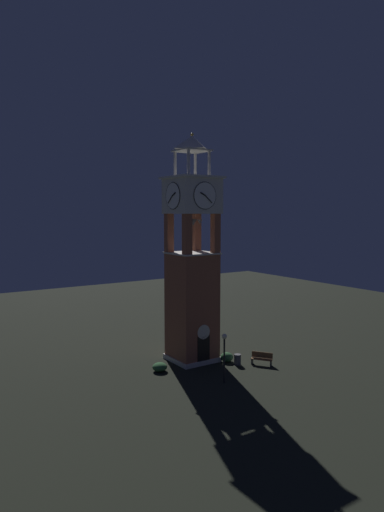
{
  "coord_description": "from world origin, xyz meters",
  "views": [
    {
      "loc": [
        -19.58,
        -29.35,
        11.45
      ],
      "look_at": [
        0.0,
        0.0,
        8.15
      ],
      "focal_mm": 32.55,
      "sensor_mm": 36.0,
      "label": 1
    }
  ],
  "objects_px": {
    "clock_tower": "(192,270)",
    "trash_bin": "(237,359)",
    "park_bench": "(262,359)",
    "lamp_post": "(224,348)"
  },
  "relations": [
    {
      "from": "clock_tower",
      "to": "trash_bin",
      "type": "distance_m",
      "value": 7.6
    },
    {
      "from": "trash_bin",
      "to": "clock_tower",
      "type": "bearing_deg",
      "value": 127.67
    },
    {
      "from": "park_bench",
      "to": "trash_bin",
      "type": "bearing_deg",
      "value": 145.48
    },
    {
      "from": "clock_tower",
      "to": "lamp_post",
      "type": "bearing_deg",
      "value": -99.56
    },
    {
      "from": "clock_tower",
      "to": "park_bench",
      "type": "bearing_deg",
      "value": -46.38
    },
    {
      "from": "clock_tower",
      "to": "park_bench",
      "type": "distance_m",
      "value": 8.52
    },
    {
      "from": "clock_tower",
      "to": "lamp_post",
      "type": "distance_m",
      "value": 7.1
    },
    {
      "from": "park_bench",
      "to": "lamp_post",
      "type": "relative_size",
      "value": 0.46
    },
    {
      "from": "clock_tower",
      "to": "lamp_post",
      "type": "height_order",
      "value": "clock_tower"
    },
    {
      "from": "clock_tower",
      "to": "park_bench",
      "type": "relative_size",
      "value": 11.14
    }
  ]
}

